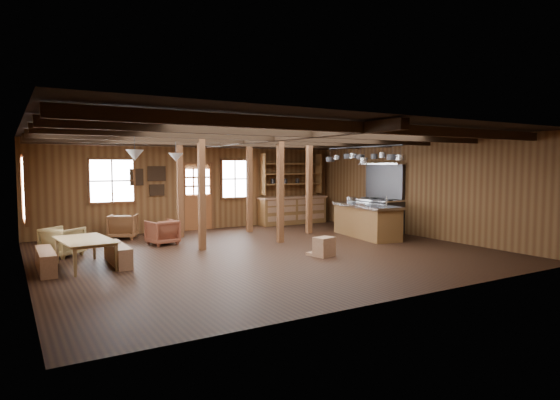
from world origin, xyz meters
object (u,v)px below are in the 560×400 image
Objects in this scene: armchair_a at (162,232)px; armchair_c at (63,242)px; commercial_range at (378,210)px; dining_table at (87,253)px; armchair_b at (123,226)px; kitchen_island at (366,220)px.

armchair_c reaches higher than armchair_a.
commercial_range is 1.30× the size of dining_table.
dining_table is (-8.54, -0.88, -0.39)m from commercial_range.
armchair_b reaches higher than armchair_a.
dining_table is 2.22× the size of armchair_c.
kitchen_island reaches higher than armchair_b.
commercial_range reaches higher than armchair_c.
commercial_range is 6.54m from armchair_a.
kitchen_island is 5.67m from armchair_a.
armchair_a reaches higher than dining_table.
kitchen_island reaches higher than dining_table.
armchair_b is at bearing -81.65° from armchair_c.
armchair_c reaches higher than dining_table.
commercial_range is at bearing -134.04° from armchair_c.
kitchen_island is 6.87m from armchair_b.
armchair_c is at bearing 176.21° from commercial_range.
armchair_c is (-2.40, -0.44, 0.01)m from armchair_a.
dining_table is at bearing 151.29° from armchair_c.
commercial_range reaches higher than dining_table.
armchair_c is (-7.80, 1.27, -0.14)m from kitchen_island.
dining_table is at bearing 31.05° from armchair_a.
kitchen_island is 1.60× the size of dining_table.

